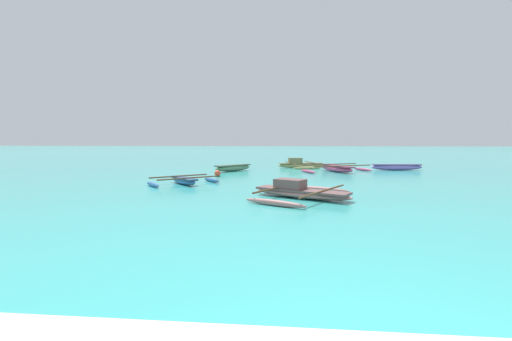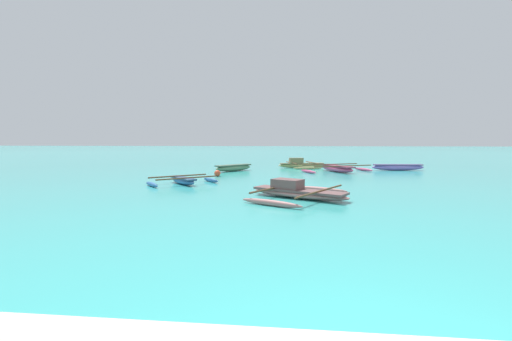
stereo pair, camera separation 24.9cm
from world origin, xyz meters
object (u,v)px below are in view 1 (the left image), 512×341
object	(u,v)px
moored_boat_3	(300,164)
mooring_buoy_1	(218,173)
moored_boat_2	(300,192)
moored_boat_4	(184,181)
moored_boat_0	(336,168)
moored_boat_5	(397,167)
moored_boat_1	(233,168)

from	to	relation	value
moored_boat_3	mooring_buoy_1	xyz separation A→B (m)	(-5.05, -6.90, -0.06)
moored_boat_2	mooring_buoy_1	size ratio (longest dim) A/B	12.26
moored_boat_2	moored_boat_4	world-z (taller)	moored_boat_2
moored_boat_0	moored_boat_4	bearing A→B (deg)	-75.35
moored_boat_3	moored_boat_0	bearing A→B (deg)	-70.72
moored_boat_4	moored_boat_5	size ratio (longest dim) A/B	0.94
moored_boat_0	moored_boat_3	bearing A→B (deg)	-171.51
moored_boat_3	mooring_buoy_1	world-z (taller)	moored_boat_3
moored_boat_1	moored_boat_4	world-z (taller)	moored_boat_1
moored_boat_3	moored_boat_5	world-z (taller)	moored_boat_3
moored_boat_1	moored_boat_5	distance (m)	11.53
moored_boat_0	moored_boat_4	world-z (taller)	moored_boat_0
moored_boat_2	moored_boat_4	xyz separation A→B (m)	(-5.45, 3.40, -0.05)
moored_boat_3	moored_boat_4	world-z (taller)	moored_boat_3
moored_boat_3	mooring_buoy_1	size ratio (longest dim) A/B	9.95
moored_boat_2	mooring_buoy_1	bearing A→B (deg)	152.35
moored_boat_3	moored_boat_1	bearing A→B (deg)	-159.95
moored_boat_2	moored_boat_5	size ratio (longest dim) A/B	1.25
moored_boat_1	moored_boat_2	world-z (taller)	moored_boat_2
moored_boat_2	mooring_buoy_1	xyz separation A→B (m)	(-4.55, 7.05, -0.04)
moored_boat_2	moored_boat_4	size ratio (longest dim) A/B	1.33
moored_boat_3	mooring_buoy_1	distance (m)	8.55
moored_boat_1	moored_boat_3	size ratio (longest dim) A/B	0.72
mooring_buoy_1	moored_boat_4	bearing A→B (deg)	-103.86
moored_boat_1	moored_boat_2	xyz separation A→B (m)	(4.19, -10.52, -0.02)
moored_boat_0	moored_boat_2	distance (m)	11.06
moored_boat_0	moored_boat_5	xyz separation A→B (m)	(4.41, 1.58, 0.01)
moored_boat_2	moored_boat_3	distance (m)	13.95
moored_boat_1	moored_boat_5	xyz separation A→B (m)	(11.40, 1.75, -0.00)
moored_boat_5	moored_boat_3	bearing A→B (deg)	161.17
moored_boat_1	moored_boat_4	bearing A→B (deg)	-148.79
moored_boat_0	moored_boat_1	xyz separation A→B (m)	(-6.99, -0.17, 0.01)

